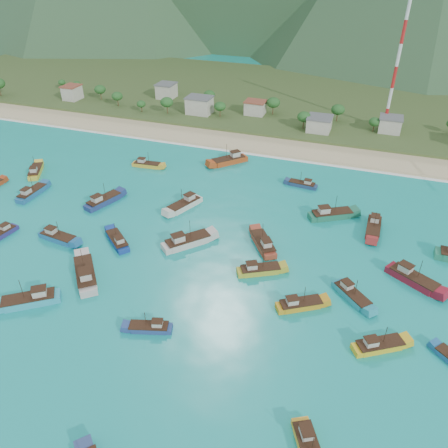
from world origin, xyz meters
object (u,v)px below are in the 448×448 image
(boat_10, at_px, (263,244))
(boat_28, at_px, (118,241))
(boat_22, at_px, (379,346))
(boat_13, at_px, (32,193))
(boat_20, at_px, (373,228))
(boat_15, at_px, (150,328))
(boat_26, at_px, (352,295))
(boat_29, at_px, (413,279))
(boat_18, at_px, (331,215))
(boat_25, at_px, (1,234))
(boat_19, at_px, (147,165))
(boat_31, at_px, (300,305))
(boat_33, at_px, (259,270))
(boat_24, at_px, (184,205))
(boat_1, at_px, (104,201))
(boat_3, at_px, (187,242))
(radio_tower, at_px, (397,66))
(boat_2, at_px, (58,237))
(boat_27, at_px, (36,171))
(boat_8, at_px, (302,185))
(boat_21, at_px, (229,161))
(boat_9, at_px, (86,275))
(boat_4, at_px, (30,300))

(boat_10, distance_m, boat_28, 36.45)
(boat_22, bearing_deg, boat_13, -136.87)
(boat_20, bearing_deg, boat_15, 53.37)
(boat_26, distance_m, boat_29, 15.64)
(boat_18, height_order, boat_25, boat_18)
(boat_25, bearing_deg, boat_28, -158.23)
(boat_19, xyz_separation_m, boat_31, (61.73, -49.97, 0.00))
(boat_22, xyz_separation_m, boat_33, (-26.84, 14.12, 0.02))
(boat_24, distance_m, boat_28, 23.46)
(boat_20, height_order, boat_22, boat_20)
(boat_1, distance_m, boat_33, 53.25)
(boat_10, height_order, boat_26, boat_10)
(boat_1, xyz_separation_m, boat_26, (71.67, -17.13, -0.16))
(boat_31, bearing_deg, boat_24, -158.63)
(boat_3, height_order, boat_13, boat_3)
(radio_tower, xyz_separation_m, boat_2, (-74.73, -106.61, -24.50))
(boat_31, bearing_deg, boat_27, -141.12)
(boat_1, xyz_separation_m, boat_2, (-0.77, -19.79, -0.10))
(boat_33, bearing_deg, boat_8, 149.61)
(boat_31, bearing_deg, boat_18, 146.55)
(boat_2, height_order, boat_27, boat_27)
(boat_8, bearing_deg, boat_28, 145.74)
(boat_13, distance_m, boat_31, 87.17)
(radio_tower, relative_size, boat_21, 3.99)
(boat_19, distance_m, boat_29, 90.33)
(boat_13, height_order, boat_25, boat_13)
(boat_25, bearing_deg, boat_21, -115.58)
(boat_15, distance_m, boat_33, 28.59)
(boat_21, bearing_deg, boat_10, 161.21)
(boat_3, relative_size, boat_21, 0.98)
(boat_21, bearing_deg, boat_9, 123.78)
(radio_tower, xyz_separation_m, boat_26, (-2.29, -103.95, -24.56))
(boat_8, relative_size, boat_18, 0.74)
(boat_1, relative_size, boat_29, 1.00)
(boat_28, distance_m, boat_31, 48.20)
(boat_10, relative_size, boat_20, 0.98)
(boat_3, relative_size, boat_20, 1.03)
(boat_9, relative_size, boat_24, 1.05)
(boat_21, bearing_deg, boat_28, 121.04)
(radio_tower, distance_m, boat_25, 144.14)
(boat_4, distance_m, boat_21, 81.16)
(boat_3, relative_size, boat_13, 1.08)
(boat_3, bearing_deg, boat_20, 69.14)
(boat_33, bearing_deg, boat_24, -155.93)
(boat_28, bearing_deg, boat_8, 0.70)
(radio_tower, xyz_separation_m, boat_8, (-21.72, -57.19, -24.67))
(boat_29, distance_m, boat_31, 27.39)
(boat_24, bearing_deg, boat_19, -20.18)
(boat_8, distance_m, boat_33, 45.16)
(boat_19, distance_m, boat_25, 52.13)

